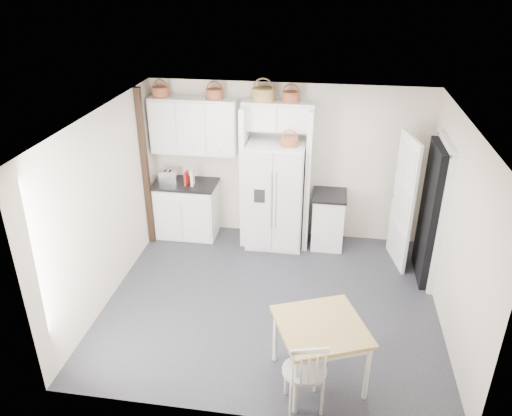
# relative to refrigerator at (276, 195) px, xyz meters

# --- Properties ---
(floor) EXTENTS (4.50, 4.50, 0.00)m
(floor) POSITION_rel_refrigerator_xyz_m (0.15, -1.64, -0.87)
(floor) COLOR #25252A
(floor) RESTS_ON ground
(ceiling) EXTENTS (4.50, 4.50, 0.00)m
(ceiling) POSITION_rel_refrigerator_xyz_m (0.15, -1.64, 1.73)
(ceiling) COLOR white
(ceiling) RESTS_ON wall_back
(wall_back) EXTENTS (4.50, 0.00, 4.50)m
(wall_back) POSITION_rel_refrigerator_xyz_m (0.15, 0.36, 0.43)
(wall_back) COLOR beige
(wall_back) RESTS_ON floor
(wall_left) EXTENTS (0.00, 4.00, 4.00)m
(wall_left) POSITION_rel_refrigerator_xyz_m (-2.10, -1.64, 0.43)
(wall_left) COLOR beige
(wall_left) RESTS_ON floor
(wall_right) EXTENTS (0.00, 4.00, 4.00)m
(wall_right) POSITION_rel_refrigerator_xyz_m (2.40, -1.64, 0.43)
(wall_right) COLOR beige
(wall_right) RESTS_ON floor
(refrigerator) EXTENTS (0.90, 0.73, 1.74)m
(refrigerator) POSITION_rel_refrigerator_xyz_m (0.00, 0.00, 0.00)
(refrigerator) COLOR silver
(refrigerator) RESTS_ON floor
(base_cab_left) EXTENTS (0.99, 0.63, 0.92)m
(base_cab_left) POSITION_rel_refrigerator_xyz_m (-1.51, 0.06, -0.41)
(base_cab_left) COLOR white
(base_cab_left) RESTS_ON floor
(base_cab_right) EXTENTS (0.50, 0.60, 0.88)m
(base_cab_right) POSITION_rel_refrigerator_xyz_m (0.87, 0.06, -0.43)
(base_cab_right) COLOR white
(base_cab_right) RESTS_ON floor
(dining_table) EXTENTS (1.18, 1.18, 0.76)m
(dining_table) POSITION_rel_refrigerator_xyz_m (0.85, -2.98, -0.49)
(dining_table) COLOR olive
(dining_table) RESTS_ON floor
(windsor_chair) EXTENTS (0.56, 0.53, 0.95)m
(windsor_chair) POSITION_rel_refrigerator_xyz_m (0.71, -3.39, -0.40)
(windsor_chair) COLOR white
(windsor_chair) RESTS_ON floor
(counter_left) EXTENTS (1.04, 0.67, 0.04)m
(counter_left) POSITION_rel_refrigerator_xyz_m (-1.51, 0.06, 0.07)
(counter_left) COLOR black
(counter_left) RESTS_ON base_cab_left
(counter_right) EXTENTS (0.54, 0.64, 0.04)m
(counter_right) POSITION_rel_refrigerator_xyz_m (0.87, 0.06, 0.03)
(counter_right) COLOR black
(counter_right) RESTS_ON base_cab_right
(toaster) EXTENTS (0.30, 0.19, 0.20)m
(toaster) POSITION_rel_refrigerator_xyz_m (-1.80, 0.04, 0.19)
(toaster) COLOR silver
(toaster) RESTS_ON counter_left
(cookbook_red) EXTENTS (0.04, 0.15, 0.22)m
(cookbook_red) POSITION_rel_refrigerator_xyz_m (-1.47, -0.02, 0.20)
(cookbook_red) COLOR red
(cookbook_red) RESTS_ON counter_left
(cookbook_cream) EXTENTS (0.05, 0.18, 0.26)m
(cookbook_cream) POSITION_rel_refrigerator_xyz_m (-1.37, -0.02, 0.22)
(cookbook_cream) COLOR beige
(cookbook_cream) RESTS_ON counter_left
(basket_upper_a) EXTENTS (0.27, 0.27, 0.15)m
(basket_upper_a) POSITION_rel_refrigerator_xyz_m (-1.86, 0.19, 1.55)
(basket_upper_a) COLOR brown
(basket_upper_a) RESTS_ON upper_cabinet
(basket_upper_c) EXTENTS (0.26, 0.26, 0.15)m
(basket_upper_c) POSITION_rel_refrigerator_xyz_m (-1.00, 0.19, 1.55)
(basket_upper_c) COLOR brown
(basket_upper_c) RESTS_ON upper_cabinet
(basket_bridge_a) EXTENTS (0.34, 0.34, 0.19)m
(basket_bridge_a) POSITION_rel_refrigerator_xyz_m (-0.24, 0.19, 1.57)
(basket_bridge_a) COLOR #986638
(basket_bridge_a) RESTS_ON bridge_cabinet
(basket_bridge_b) EXTENTS (0.27, 0.27, 0.15)m
(basket_bridge_b) POSITION_rel_refrigerator_xyz_m (0.18, 0.19, 1.55)
(basket_bridge_b) COLOR brown
(basket_bridge_b) RESTS_ON bridge_cabinet
(basket_fridge_b) EXTENTS (0.26, 0.26, 0.14)m
(basket_fridge_b) POSITION_rel_refrigerator_xyz_m (0.21, -0.10, 0.94)
(basket_fridge_b) COLOR brown
(basket_fridge_b) RESTS_ON refrigerator
(upper_cabinet) EXTENTS (1.40, 0.34, 0.90)m
(upper_cabinet) POSITION_rel_refrigerator_xyz_m (-1.35, 0.19, 1.03)
(upper_cabinet) COLOR white
(upper_cabinet) RESTS_ON wall_back
(bridge_cabinet) EXTENTS (1.12, 0.34, 0.45)m
(bridge_cabinet) POSITION_rel_refrigerator_xyz_m (-0.00, 0.19, 1.25)
(bridge_cabinet) COLOR white
(bridge_cabinet) RESTS_ON wall_back
(fridge_panel_left) EXTENTS (0.08, 0.60, 2.30)m
(fridge_panel_left) POSITION_rel_refrigerator_xyz_m (-0.51, 0.06, 0.28)
(fridge_panel_left) COLOR white
(fridge_panel_left) RESTS_ON floor
(fridge_panel_right) EXTENTS (0.08, 0.60, 2.30)m
(fridge_panel_right) POSITION_rel_refrigerator_xyz_m (0.51, 0.06, 0.28)
(fridge_panel_right) COLOR white
(fridge_panel_right) RESTS_ON floor
(trim_post) EXTENTS (0.09, 0.09, 2.60)m
(trim_post) POSITION_rel_refrigerator_xyz_m (-2.05, -0.29, 0.43)
(trim_post) COLOR black
(trim_post) RESTS_ON floor
(doorway_void) EXTENTS (0.18, 0.85, 2.05)m
(doorway_void) POSITION_rel_refrigerator_xyz_m (2.31, -0.64, 0.15)
(doorway_void) COLOR black
(doorway_void) RESTS_ON floor
(door_slab) EXTENTS (0.21, 0.79, 2.05)m
(door_slab) POSITION_rel_refrigerator_xyz_m (1.95, -0.30, 0.15)
(door_slab) COLOR white
(door_slab) RESTS_ON floor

